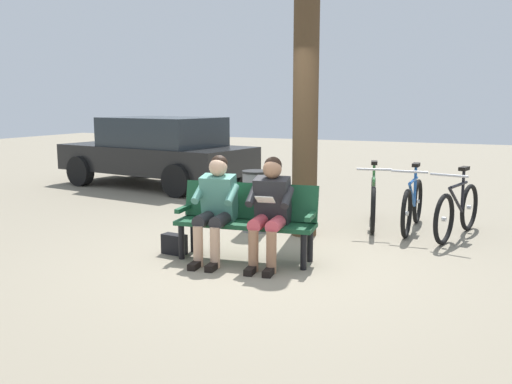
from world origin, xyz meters
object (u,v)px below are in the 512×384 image
object	(u,v)px
person_companion	(216,203)
bicycle_silver	(457,211)
tree_trunk	(305,114)
parked_car	(158,150)
bench	(247,216)
litter_bin	(256,201)
person_reading	(270,206)
bicycle_purple	(412,205)
handbag	(174,244)
bicycle_black	(373,202)

from	to	relation	value
person_companion	bicycle_silver	size ratio (longest dim) A/B	0.73
tree_trunk	parked_car	world-z (taller)	tree_trunk
person_companion	bench	bearing A→B (deg)	-153.06
litter_bin	bicycle_silver	distance (m)	2.72
litter_bin	parked_car	world-z (taller)	parked_car
bicycle_silver	bench	bearing A→B (deg)	-32.12
person_reading	tree_trunk	distance (m)	1.80
litter_bin	bicycle_purple	bearing A→B (deg)	-153.75
tree_trunk	bicycle_silver	distance (m)	2.41
person_companion	tree_trunk	world-z (taller)	tree_trunk
bicycle_purple	parked_car	xyz separation A→B (m)	(5.65, -2.07, 0.41)
bicycle_purple	tree_trunk	bearing A→B (deg)	-55.68
person_reading	bicycle_silver	size ratio (longest dim) A/B	0.73
parked_car	person_companion	bearing A→B (deg)	138.77
handbag	bicycle_purple	xyz separation A→B (m)	(-2.38, -2.48, 0.24)
person_companion	handbag	world-z (taller)	person_companion
bicycle_silver	parked_car	xyz separation A→B (m)	(6.27, -2.26, 0.41)
bench	person_reading	distance (m)	0.39
bench	person_reading	world-z (taller)	person_reading
person_companion	litter_bin	distance (m)	1.54
bench	handbag	bearing A→B (deg)	5.17
litter_bin	parked_car	size ratio (longest dim) A/B	0.19
bicycle_silver	litter_bin	bearing A→B (deg)	-60.03
litter_bin	bicycle_black	bearing A→B (deg)	-144.24
bicycle_purple	parked_car	distance (m)	6.03
bench	bicycle_silver	bearing A→B (deg)	-142.28
parked_car	litter_bin	bearing A→B (deg)	148.85
tree_trunk	person_reading	bearing A→B (deg)	94.98
person_companion	bicycle_black	size ratio (longest dim) A/B	0.73
handbag	bicycle_black	bearing A→B (deg)	-125.64
bicycle_purple	person_reading	bearing A→B (deg)	-26.39
bicycle_silver	bicycle_black	world-z (taller)	same
bench	bicycle_silver	distance (m)	2.99
bicycle_silver	bicycle_black	distance (m)	1.21
person_reading	parked_car	bearing A→B (deg)	-52.06
person_companion	bicycle_black	xyz separation A→B (m)	(-1.23, -2.53, -0.30)
bicycle_black	tree_trunk	bearing A→B (deg)	-50.33
person_reading	person_companion	bearing A→B (deg)	-0.05
bench	tree_trunk	distance (m)	1.80
person_reading	bicycle_black	world-z (taller)	person_reading
bench	bicycle_black	size ratio (longest dim) A/B	1.00
bench	bicycle_silver	xyz separation A→B (m)	(-2.12, -2.10, -0.15)
bicycle_purple	bicycle_black	xyz separation A→B (m)	(0.57, -0.04, 0.00)
person_reading	bicycle_silver	world-z (taller)	person_reading
bicycle_black	handbag	bearing A→B (deg)	-48.44
handbag	person_reading	bearing A→B (deg)	-176.89
bicycle_purple	bicycle_silver	bearing A→B (deg)	72.26
bicycle_black	litter_bin	bearing A→B (deg)	-67.05
bench	person_reading	bearing A→B (deg)	152.63
handbag	litter_bin	size ratio (longest dim) A/B	0.35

